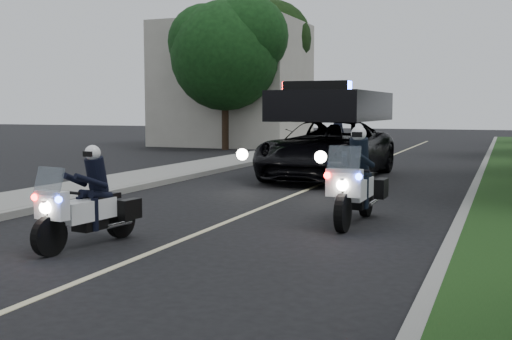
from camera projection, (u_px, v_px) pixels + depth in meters
The scene contains 14 objects.
ground at pixel (124, 264), 8.56m from camera, with size 120.00×120.00×0.00m, color black.
curb_right at pixel (475, 187), 16.26m from camera, with size 0.20×60.00×0.15m, color gray.
grass_verge at pixel (504, 189), 16.00m from camera, with size 1.20×60.00×0.16m, color #193814.
curb_left at pixel (195, 175), 19.31m from camera, with size 0.20×60.00×0.15m, color gray.
sidewalk_left at pixel (164, 174), 19.72m from camera, with size 2.00×60.00×0.16m, color gray.
building_far at pixel (232, 85), 35.94m from camera, with size 8.00×6.00×7.00m, color #A8A396.
lane_marking at pixel (323, 183), 17.79m from camera, with size 0.12×50.00×0.01m, color #BFB78C.
police_moto_left at pixel (89, 246), 9.67m from camera, with size 0.65×1.85×1.57m, color silver, non-canonical shape.
police_moto_right at pixel (355, 223), 11.58m from camera, with size 0.74×2.13×1.81m, color silver, non-canonical shape.
police_suv at pixel (328, 178), 19.16m from camera, with size 2.97×6.42×3.12m, color black.
bicycle at pixel (338, 155), 28.41m from camera, with size 0.63×1.80×0.94m, color black.
cyclist at pixel (338, 155), 28.41m from camera, with size 0.58×0.39×1.62m, color black.
tree_left_near at pixel (225, 150), 32.40m from camera, with size 5.61×5.61×9.35m, color #143E15, non-canonical shape.
tree_left_far at pixel (252, 145), 37.04m from camera, with size 5.96×5.96×9.94m, color black, non-canonical shape.
Camera 1 is at (4.83, -7.11, 2.12)m, focal length 43.78 mm.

